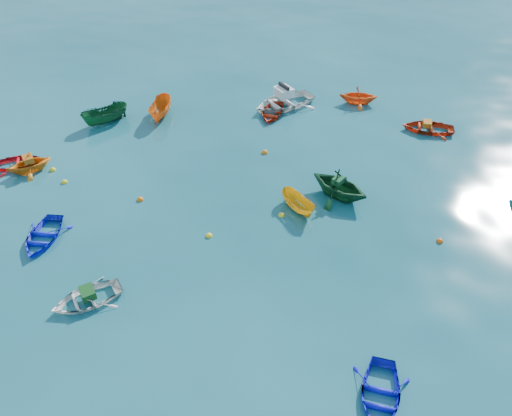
# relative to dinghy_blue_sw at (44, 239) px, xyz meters

# --- Properties ---
(ground) EXTENTS (160.00, 160.00, 0.00)m
(ground) POSITION_rel_dinghy_blue_sw_xyz_m (9.94, -1.54, 0.00)
(ground) COLOR #0A454F
(ground) RESTS_ON ground
(dinghy_blue_sw) EXTENTS (2.35, 3.17, 0.63)m
(dinghy_blue_sw) POSITION_rel_dinghy_blue_sw_xyz_m (0.00, 0.00, 0.00)
(dinghy_blue_sw) COLOR #111ED9
(dinghy_blue_sw) RESTS_ON ground
(dinghy_white_near) EXTENTS (3.59, 3.47, 0.61)m
(dinghy_white_near) POSITION_rel_dinghy_blue_sw_xyz_m (3.72, -3.39, 0.00)
(dinghy_white_near) COLOR white
(dinghy_white_near) RESTS_ON ground
(dinghy_blue_se) EXTENTS (2.43, 3.17, 0.61)m
(dinghy_blue_se) POSITION_rel_dinghy_blue_sw_xyz_m (15.83, -6.02, 0.00)
(dinghy_blue_se) COLOR #1014D1
(dinghy_blue_se) RESTS_ON ground
(dinghy_orange_w) EXTENTS (3.24, 3.20, 1.29)m
(dinghy_orange_w) POSITION_rel_dinghy_blue_sw_xyz_m (-3.49, 5.34, 0.00)
(dinghy_orange_w) COLOR orange
(dinghy_orange_w) RESTS_ON ground
(sampan_yellow_mid) EXTENTS (2.34, 2.50, 0.96)m
(sampan_yellow_mid) POSITION_rel_dinghy_blue_sw_xyz_m (12.05, 4.15, 0.00)
(sampan_yellow_mid) COLOR gold
(sampan_yellow_mid) RESTS_ON ground
(dinghy_red_nw) EXTENTS (3.51, 3.02, 0.61)m
(dinghy_red_nw) POSITION_rel_dinghy_blue_sw_xyz_m (-4.36, 5.77, 0.00)
(dinghy_red_nw) COLOR red
(dinghy_red_nw) RESTS_ON ground
(sampan_orange_n) EXTENTS (1.36, 3.25, 1.24)m
(sampan_orange_n) POSITION_rel_dinghy_blue_sw_xyz_m (2.02, 12.78, 0.00)
(sampan_orange_n) COLOR orange
(sampan_orange_n) RESTS_ON ground
(dinghy_green_n) EXTENTS (4.28, 4.13, 1.73)m
(dinghy_green_n) POSITION_rel_dinghy_blue_sw_xyz_m (14.09, 5.61, 0.00)
(dinghy_green_n) COLOR #0F4321
(dinghy_green_n) RESTS_ON ground
(dinghy_red_ne) EXTENTS (3.33, 2.45, 0.67)m
(dinghy_red_ne) POSITION_rel_dinghy_blue_sw_xyz_m (19.65, 13.56, 0.00)
(dinghy_red_ne) COLOR red
(dinghy_red_ne) RESTS_ON ground
(dinghy_red_far) EXTENTS (2.48, 3.22, 0.62)m
(dinghy_red_far) POSITION_rel_dinghy_blue_sw_xyz_m (9.41, 14.15, 0.00)
(dinghy_red_far) COLOR red
(dinghy_red_far) RESTS_ON ground
(dinghy_orange_far) EXTENTS (2.73, 2.39, 1.38)m
(dinghy_orange_far) POSITION_rel_dinghy_blue_sw_xyz_m (15.20, 16.74, 0.00)
(dinghy_orange_far) COLOR #F55B17
(dinghy_orange_far) RESTS_ON ground
(sampan_green_far) EXTENTS (3.11, 3.16, 1.25)m
(sampan_green_far) POSITION_rel_dinghy_blue_sw_xyz_m (-1.33, 11.41, 0.00)
(sampan_green_far) COLOR #114A27
(sampan_green_far) RESTS_ON ground
(motorboat_white) EXTENTS (5.56, 5.43, 1.54)m
(motorboat_white) POSITION_rel_dinghy_blue_sw_xyz_m (10.03, 15.50, 0.00)
(motorboat_white) COLOR white
(motorboat_white) RESTS_ON ground
(tarp_green_a) EXTENTS (0.90, 0.93, 0.36)m
(tarp_green_a) POSITION_rel_dinghy_blue_sw_xyz_m (3.80, -3.32, 0.48)
(tarp_green_a) COLOR #124819
(tarp_green_a) RESTS_ON dinghy_white_near
(tarp_orange_a) EXTENTS (0.86, 0.89, 0.34)m
(tarp_orange_a) POSITION_rel_dinghy_blue_sw_xyz_m (-3.46, 5.37, 0.82)
(tarp_orange_a) COLOR #BA5913
(tarp_orange_a) RESTS_ON dinghy_orange_w
(tarp_green_b) EXTENTS (0.73, 0.78, 0.30)m
(tarp_green_b) POSITION_rel_dinghy_blue_sw_xyz_m (14.00, 5.66, 1.02)
(tarp_green_b) COLOR #124B26
(tarp_green_b) RESTS_ON dinghy_green_n
(tarp_orange_b) EXTENTS (0.54, 0.69, 0.33)m
(tarp_orange_b) POSITION_rel_dinghy_blue_sw_xyz_m (19.55, 13.56, 0.50)
(tarp_orange_b) COLOR #BE6513
(tarp_orange_b) RESTS_ON dinghy_red_ne
(buoy_ye_a) EXTENTS (0.33, 0.33, 0.33)m
(buoy_ye_a) POSITION_rel_dinghy_blue_sw_xyz_m (7.92, 1.43, 0.00)
(buoy_ye_a) COLOR yellow
(buoy_ye_a) RESTS_ON ground
(buoy_or_b) EXTENTS (0.33, 0.33, 0.33)m
(buoy_or_b) POSITION_rel_dinghy_blue_sw_xyz_m (19.05, 2.74, 0.00)
(buoy_or_b) COLOR #DC550C
(buoy_or_b) RESTS_ON ground
(buoy_ye_b) EXTENTS (0.34, 0.34, 0.34)m
(buoy_ye_b) POSITION_rel_dinghy_blue_sw_xyz_m (-1.09, 4.58, 0.00)
(buoy_ye_b) COLOR yellow
(buoy_ye_b) RESTS_ON ground
(buoy_or_c) EXTENTS (0.36, 0.36, 0.36)m
(buoy_or_c) POSITION_rel_dinghy_blue_sw_xyz_m (3.63, 3.69, 0.00)
(buoy_or_c) COLOR #DF620C
(buoy_or_c) RESTS_ON ground
(buoy_ye_c) EXTENTS (0.32, 0.32, 0.32)m
(buoy_ye_c) POSITION_rel_dinghy_blue_sw_xyz_m (11.25, 3.54, 0.00)
(buoy_ye_c) COLOR yellow
(buoy_ye_c) RESTS_ON ground
(buoy_or_d) EXTENTS (0.31, 0.31, 0.31)m
(buoy_or_d) POSITION_rel_dinghy_blue_sw_xyz_m (14.19, 5.60, 0.00)
(buoy_or_d) COLOR orange
(buoy_or_d) RESTS_ON ground
(buoy_ye_d) EXTENTS (0.35, 0.35, 0.35)m
(buoy_ye_d) POSITION_rel_dinghy_blue_sw_xyz_m (-2.30, 5.61, 0.00)
(buoy_ye_d) COLOR yellow
(buoy_ye_d) RESTS_ON ground
(buoy_or_e) EXTENTS (0.39, 0.39, 0.39)m
(buoy_or_e) POSITION_rel_dinghy_blue_sw_xyz_m (9.58, 9.32, 0.00)
(buoy_or_e) COLOR orange
(buoy_or_e) RESTS_ON ground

